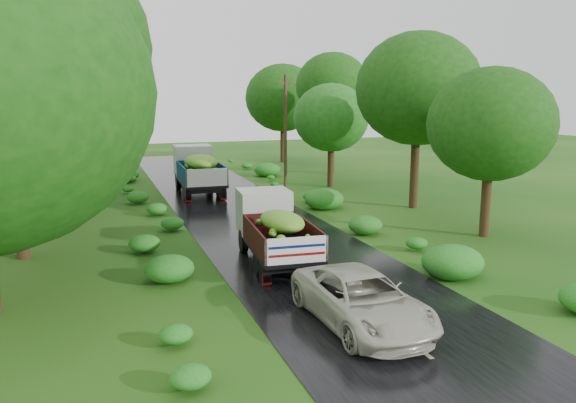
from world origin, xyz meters
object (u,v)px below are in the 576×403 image
truck_near (274,226)px  truck_far (198,168)px  utility_pole (285,132)px  car (362,300)px

truck_near → truck_far: truck_far is taller
truck_near → utility_pole: size_ratio=0.81×
car → utility_pole: size_ratio=0.69×
utility_pole → car: bearing=-118.0°
truck_near → car: bearing=-81.7°
truck_near → truck_far: size_ratio=0.86×
truck_far → car: size_ratio=1.34×
truck_near → truck_far: (0.03, 15.28, 0.23)m
truck_near → utility_pole: 15.57m
car → truck_near: bearing=91.7°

